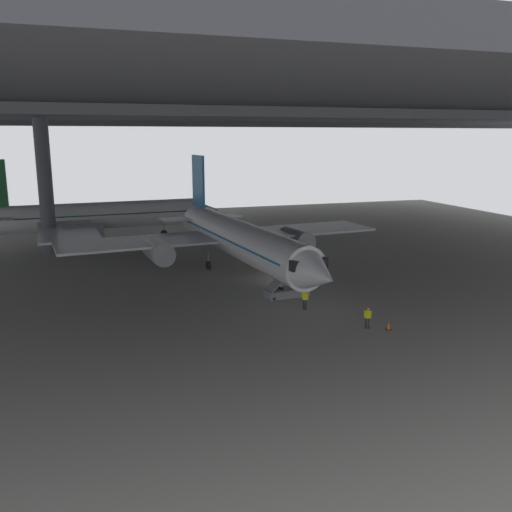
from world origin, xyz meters
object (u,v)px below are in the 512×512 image
(crew_worker_near_nose, at_px, (368,317))
(traffic_cone_orange, at_px, (389,326))
(baggage_tug, at_px, (262,246))
(airplane_distant, at_px, (93,216))
(boarding_stairs, at_px, (287,288))
(airplane_main, at_px, (237,238))
(crew_worker_by_stairs, at_px, (305,298))

(crew_worker_near_nose, bearing_deg, traffic_cone_orange, -25.54)
(baggage_tug, bearing_deg, airplane_distant, 146.09)
(boarding_stairs, bearing_deg, crew_worker_near_nose, -75.14)
(traffic_cone_orange, bearing_deg, airplane_main, 105.13)
(crew_worker_near_nose, distance_m, baggage_tug, 28.57)
(airplane_main, height_order, baggage_tug, airplane_main)
(airplane_distant, xyz_separation_m, traffic_cone_orange, (18.89, -42.13, -3.05))
(airplane_main, relative_size, crew_worker_by_stairs, 21.94)
(crew_worker_near_nose, relative_size, traffic_cone_orange, 2.65)
(airplane_main, xyz_separation_m, boarding_stairs, (1.56, -10.00, -2.71))
(airplane_main, bearing_deg, crew_worker_near_nose, -78.21)
(airplane_distant, bearing_deg, crew_worker_by_stairs, -67.40)
(airplane_main, distance_m, traffic_cone_orange, 21.03)
(boarding_stairs, height_order, airplane_distant, airplane_distant)
(airplane_main, height_order, traffic_cone_orange, airplane_main)
(airplane_main, height_order, airplane_distant, airplane_main)
(airplane_main, relative_size, boarding_stairs, 7.85)
(crew_worker_near_nose, distance_m, airplane_distant, 45.09)
(airplane_distant, bearing_deg, traffic_cone_orange, -65.85)
(airplane_distant, relative_size, traffic_cone_orange, 57.41)
(airplane_main, xyz_separation_m, crew_worker_by_stairs, (1.53, -13.94, -2.49))
(boarding_stairs, relative_size, crew_worker_near_nose, 2.92)
(crew_worker_by_stairs, bearing_deg, boarding_stairs, 89.56)
(baggage_tug, bearing_deg, crew_worker_near_nose, -93.57)
(airplane_main, distance_m, crew_worker_by_stairs, 14.24)
(baggage_tug, bearing_deg, crew_worker_by_stairs, -100.60)
(boarding_stairs, xyz_separation_m, baggage_tug, (4.28, 19.09, -0.20))
(boarding_stairs, height_order, crew_worker_by_stairs, boarding_stairs)
(boarding_stairs, distance_m, traffic_cone_orange, 10.80)
(airplane_main, distance_m, baggage_tug, 11.19)
(airplane_main, relative_size, crew_worker_near_nose, 22.90)
(baggage_tug, bearing_deg, boarding_stairs, -102.63)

